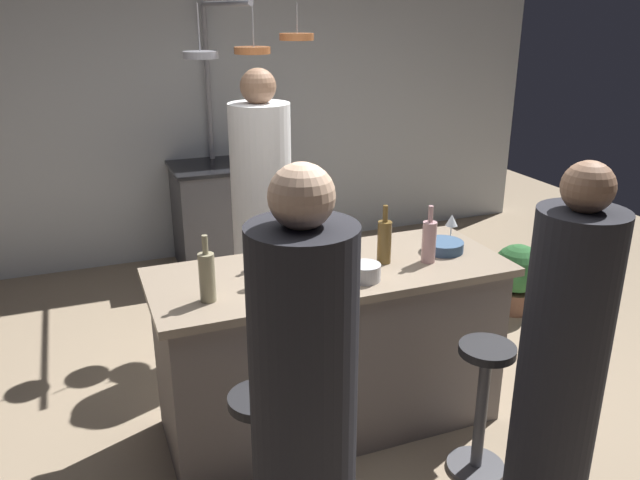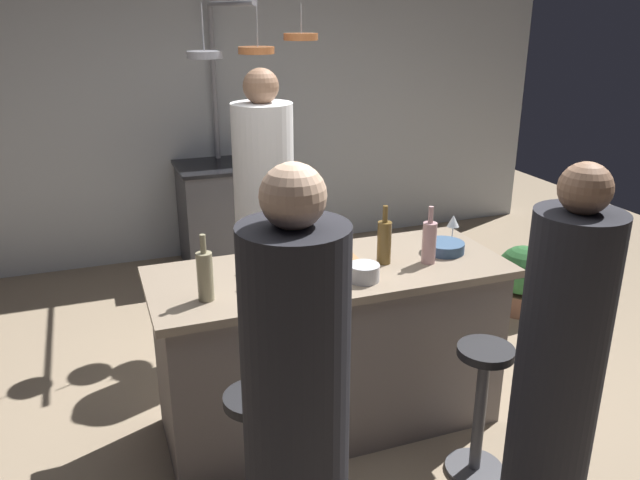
{
  "view_description": "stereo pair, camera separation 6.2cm",
  "coord_description": "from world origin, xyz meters",
  "px_view_note": "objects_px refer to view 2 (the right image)",
  "views": [
    {
      "loc": [
        -1.13,
        -2.71,
        2.12
      ],
      "look_at": [
        0.0,
        0.15,
        1.0
      ],
      "focal_mm": 35.74,
      "sensor_mm": 36.0,
      "label": 1
    },
    {
      "loc": [
        -1.07,
        -2.73,
        2.12
      ],
      "look_at": [
        0.0,
        0.15,
        1.0
      ],
      "focal_mm": 35.74,
      "sensor_mm": 36.0,
      "label": 2
    }
  ],
  "objects_px": {
    "guest_right": "(558,374)",
    "wine_glass_near_left_guest": "(453,222)",
    "stove_range": "(227,214)",
    "wine_bottle_amber": "(384,241)",
    "wine_glass_near_right_guest": "(292,263)",
    "mixing_bowl_steel": "(364,272)",
    "bar_stool_right": "(480,405)",
    "wine_bottle_white": "(205,275)",
    "wine_bottle_rose": "(429,241)",
    "mixing_bowl_blue": "(444,248)",
    "chef": "(265,222)",
    "guest_left": "(296,425)",
    "potted_plant": "(522,276)",
    "bar_stool_left": "(258,458)",
    "wine_bottle_red": "(275,239)",
    "cutting_board": "(326,260)",
    "pepper_mill": "(266,262)"
  },
  "relations": [
    {
      "from": "guest_right",
      "to": "wine_glass_near_left_guest",
      "type": "bearing_deg",
      "value": 80.06
    },
    {
      "from": "stove_range",
      "to": "wine_bottle_amber",
      "type": "bearing_deg",
      "value": -83.53
    },
    {
      "from": "wine_bottle_amber",
      "to": "wine_glass_near_right_guest",
      "type": "height_order",
      "value": "wine_bottle_amber"
    },
    {
      "from": "guest_right",
      "to": "mixing_bowl_steel",
      "type": "bearing_deg",
      "value": 121.33
    },
    {
      "from": "wine_glass_near_left_guest",
      "to": "bar_stool_right",
      "type": "bearing_deg",
      "value": -109.53
    },
    {
      "from": "stove_range",
      "to": "guest_right",
      "type": "distance_m",
      "value": 3.51
    },
    {
      "from": "wine_bottle_white",
      "to": "wine_bottle_amber",
      "type": "distance_m",
      "value": 0.94
    },
    {
      "from": "wine_bottle_rose",
      "to": "mixing_bowl_blue",
      "type": "bearing_deg",
      "value": 31.95
    },
    {
      "from": "wine_glass_near_left_guest",
      "to": "wine_glass_near_right_guest",
      "type": "xyz_separation_m",
      "value": [
        -1.02,
        -0.26,
        0.0
      ]
    },
    {
      "from": "bar_stool_right",
      "to": "mixing_bowl_blue",
      "type": "relative_size",
      "value": 3.18
    },
    {
      "from": "chef",
      "to": "wine_bottle_white",
      "type": "xyz_separation_m",
      "value": [
        -0.59,
        -1.15,
        0.19
      ]
    },
    {
      "from": "wine_bottle_white",
      "to": "mixing_bowl_blue",
      "type": "distance_m",
      "value": 1.31
    },
    {
      "from": "wine_glass_near_left_guest",
      "to": "mixing_bowl_blue",
      "type": "bearing_deg",
      "value": -132.73
    },
    {
      "from": "guest_left",
      "to": "mixing_bowl_blue",
      "type": "xyz_separation_m",
      "value": [
        1.16,
        1.0,
        0.14
      ]
    },
    {
      "from": "wine_bottle_white",
      "to": "bar_stool_right",
      "type": "bearing_deg",
      "value": -22.31
    },
    {
      "from": "chef",
      "to": "wine_bottle_rose",
      "type": "relative_size",
      "value": 6.01
    },
    {
      "from": "potted_plant",
      "to": "wine_glass_near_left_guest",
      "type": "relative_size",
      "value": 3.56
    },
    {
      "from": "bar_stool_left",
      "to": "wine_bottle_red",
      "type": "xyz_separation_m",
      "value": [
        0.33,
        0.79,
        0.65
      ]
    },
    {
      "from": "wine_glass_near_right_guest",
      "to": "bar_stool_right",
      "type": "bearing_deg",
      "value": -34.14
    },
    {
      "from": "cutting_board",
      "to": "stove_range",
      "type": "bearing_deg",
      "value": 90.28
    },
    {
      "from": "chef",
      "to": "wine_bottle_rose",
      "type": "bearing_deg",
      "value": -63.65
    },
    {
      "from": "wine_bottle_amber",
      "to": "wine_glass_near_right_guest",
      "type": "distance_m",
      "value": 0.52
    },
    {
      "from": "guest_right",
      "to": "wine_bottle_amber",
      "type": "xyz_separation_m",
      "value": [
        -0.31,
        0.97,
        0.27
      ]
    },
    {
      "from": "guest_right",
      "to": "mixing_bowl_blue",
      "type": "xyz_separation_m",
      "value": [
        0.06,
        0.99,
        0.18
      ]
    },
    {
      "from": "wine_bottle_amber",
      "to": "wine_glass_near_left_guest",
      "type": "xyz_separation_m",
      "value": [
        0.51,
        0.17,
        -0.01
      ]
    },
    {
      "from": "bar_stool_left",
      "to": "pepper_mill",
      "type": "distance_m",
      "value": 0.88
    },
    {
      "from": "potted_plant",
      "to": "wine_glass_near_right_guest",
      "type": "relative_size",
      "value": 3.56
    },
    {
      "from": "cutting_board",
      "to": "mixing_bowl_blue",
      "type": "bearing_deg",
      "value": -9.15
    },
    {
      "from": "mixing_bowl_steel",
      "to": "wine_bottle_amber",
      "type": "bearing_deg",
      "value": 42.25
    },
    {
      "from": "bar_stool_right",
      "to": "mixing_bowl_blue",
      "type": "bearing_deg",
      "value": 77.9
    },
    {
      "from": "stove_range",
      "to": "chef",
      "type": "xyz_separation_m",
      "value": [
        -0.05,
        -1.44,
        0.38
      ]
    },
    {
      "from": "bar_stool_left",
      "to": "guest_left",
      "type": "height_order",
      "value": "guest_left"
    },
    {
      "from": "guest_right",
      "to": "wine_bottle_white",
      "type": "xyz_separation_m",
      "value": [
        -1.23,
        0.85,
        0.27
      ]
    },
    {
      "from": "chef",
      "to": "wine_glass_near_right_guest",
      "type": "xyz_separation_m",
      "value": [
        -0.18,
        -1.12,
        0.17
      ]
    },
    {
      "from": "stove_range",
      "to": "wine_bottle_white",
      "type": "distance_m",
      "value": 2.73
    },
    {
      "from": "pepper_mill",
      "to": "mixing_bowl_steel",
      "type": "distance_m",
      "value": 0.47
    },
    {
      "from": "potted_plant",
      "to": "wine_glass_near_right_guest",
      "type": "bearing_deg",
      "value": -157.19
    },
    {
      "from": "wine_glass_near_right_guest",
      "to": "guest_left",
      "type": "bearing_deg",
      "value": -107.29
    },
    {
      "from": "guest_left",
      "to": "wine_bottle_red",
      "type": "distance_m",
      "value": 1.23
    },
    {
      "from": "stove_range",
      "to": "potted_plant",
      "type": "height_order",
      "value": "stove_range"
    },
    {
      "from": "wine_bottle_red",
      "to": "bar_stool_left",
      "type": "bearing_deg",
      "value": -112.35
    },
    {
      "from": "wine_glass_near_left_guest",
      "to": "wine_bottle_white",
      "type": "bearing_deg",
      "value": -168.56
    },
    {
      "from": "wine_glass_near_right_guest",
      "to": "wine_glass_near_left_guest",
      "type": "bearing_deg",
      "value": 14.14
    },
    {
      "from": "bar_stool_left",
      "to": "wine_bottle_amber",
      "type": "relative_size",
      "value": 2.24
    },
    {
      "from": "pepper_mill",
      "to": "wine_bottle_amber",
      "type": "distance_m",
      "value": 0.63
    },
    {
      "from": "wine_glass_near_left_guest",
      "to": "wine_glass_near_right_guest",
      "type": "distance_m",
      "value": 1.06
    },
    {
      "from": "stove_range",
      "to": "wine_bottle_rose",
      "type": "relative_size",
      "value": 2.98
    },
    {
      "from": "wine_bottle_white",
      "to": "wine_glass_near_right_guest",
      "type": "xyz_separation_m",
      "value": [
        0.41,
        0.03,
        -0.01
      ]
    },
    {
      "from": "guest_left",
      "to": "wine_bottle_white",
      "type": "distance_m",
      "value": 0.9
    },
    {
      "from": "guest_left",
      "to": "potted_plant",
      "type": "relative_size",
      "value": 3.27
    }
  ]
}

